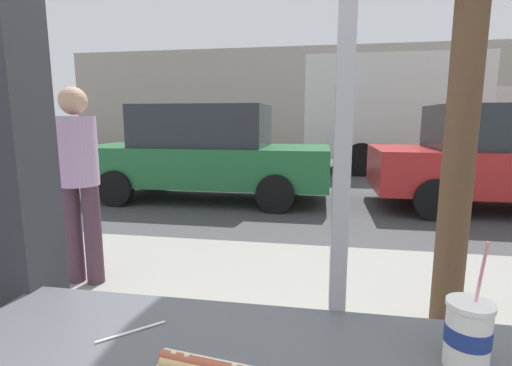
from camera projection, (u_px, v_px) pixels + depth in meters
name	position (u px, v px, depth m)	size (l,w,h in m)	color
ground_plane	(323.00, 184.00, 9.06)	(60.00, 60.00, 0.00)	#424244
sidewalk_strip	(325.00, 317.00, 2.83)	(16.00, 2.80, 0.16)	gray
window_wall	(347.00, 27.00, 1.06)	(2.83, 0.20, 2.90)	#2D2D33
building_facade_far	(324.00, 99.00, 20.06)	(28.00, 1.20, 5.20)	#A89E8E
soda_cup_right	(468.00, 333.00, 0.89)	(0.11, 0.11, 0.32)	white
loose_straw	(132.00, 332.00, 1.04)	(0.01, 0.01, 0.19)	white
parked_car_green	(206.00, 153.00, 7.25)	(4.61, 1.93, 1.79)	#236B38
parked_car_red	(505.00, 158.00, 6.37)	(4.31, 2.04, 1.77)	red
box_truck	(413.00, 112.00, 10.90)	(6.49, 2.44, 3.24)	silver
pedestrian	(79.00, 174.00, 3.11)	(0.32, 0.32, 1.63)	#4C3040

